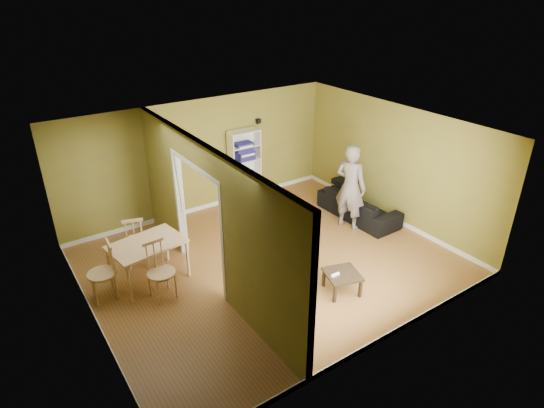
{
  "coord_description": "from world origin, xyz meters",
  "views": [
    {
      "loc": [
        -4.09,
        -6.13,
        4.88
      ],
      "look_at": [
        0.2,
        0.2,
        1.1
      ],
      "focal_mm": 30.0,
      "sensor_mm": 36.0,
      "label": 1
    }
  ],
  "objects_px": {
    "person": "(351,180)",
    "bookshelf": "(244,166)",
    "sofa": "(359,202)",
    "coffee_table": "(342,276)",
    "chair_far": "(136,240)",
    "dining_table": "(147,247)",
    "chair_near": "(161,271)",
    "chair_left": "(102,272)"
  },
  "relations": [
    {
      "from": "bookshelf",
      "to": "coffee_table",
      "type": "distance_m",
      "value": 4.15
    },
    {
      "from": "bookshelf",
      "to": "chair_left",
      "type": "height_order",
      "value": "bookshelf"
    },
    {
      "from": "coffee_table",
      "to": "chair_near",
      "type": "xyz_separation_m",
      "value": [
        -2.62,
        1.59,
        0.2
      ]
    },
    {
      "from": "coffee_table",
      "to": "chair_left",
      "type": "height_order",
      "value": "chair_left"
    },
    {
      "from": "coffee_table",
      "to": "chair_near",
      "type": "distance_m",
      "value": 3.07
    },
    {
      "from": "coffee_table",
      "to": "chair_left",
      "type": "xyz_separation_m",
      "value": [
        -3.44,
        2.12,
        0.2
      ]
    },
    {
      "from": "chair_near",
      "to": "chair_far",
      "type": "relative_size",
      "value": 0.99
    },
    {
      "from": "chair_left",
      "to": "chair_near",
      "type": "relative_size",
      "value": 1.01
    },
    {
      "from": "chair_near",
      "to": "chair_left",
      "type": "bearing_deg",
      "value": 143.17
    },
    {
      "from": "person",
      "to": "dining_table",
      "type": "distance_m",
      "value": 4.35
    },
    {
      "from": "coffee_table",
      "to": "dining_table",
      "type": "distance_m",
      "value": 3.43
    },
    {
      "from": "coffee_table",
      "to": "chair_far",
      "type": "xyz_separation_m",
      "value": [
        -2.62,
        2.83,
        0.21
      ]
    },
    {
      "from": "person",
      "to": "chair_near",
      "type": "xyz_separation_m",
      "value": [
        -4.3,
        -0.08,
        -0.59
      ]
    },
    {
      "from": "coffee_table",
      "to": "chair_far",
      "type": "relative_size",
      "value": 0.54
    },
    {
      "from": "bookshelf",
      "to": "chair_left",
      "type": "bearing_deg",
      "value": -153.48
    },
    {
      "from": "sofa",
      "to": "chair_left",
      "type": "distance_m",
      "value": 5.63
    },
    {
      "from": "sofa",
      "to": "coffee_table",
      "type": "xyz_separation_m",
      "value": [
        -2.18,
        -1.87,
        -0.06
      ]
    },
    {
      "from": "sofa",
      "to": "coffee_table",
      "type": "distance_m",
      "value": 2.88
    },
    {
      "from": "bookshelf",
      "to": "chair_far",
      "type": "bearing_deg",
      "value": -158.13
    },
    {
      "from": "dining_table",
      "to": "chair_near",
      "type": "xyz_separation_m",
      "value": [
        0.0,
        -0.59,
        -0.18
      ]
    },
    {
      "from": "coffee_table",
      "to": "sofa",
      "type": "bearing_deg",
      "value": 40.64
    },
    {
      "from": "person",
      "to": "chair_far",
      "type": "bearing_deg",
      "value": 55.96
    },
    {
      "from": "person",
      "to": "coffee_table",
      "type": "xyz_separation_m",
      "value": [
        -1.68,
        -1.67,
        -0.79
      ]
    },
    {
      "from": "sofa",
      "to": "chair_far",
      "type": "relative_size",
      "value": 1.9
    },
    {
      "from": "chair_near",
      "to": "chair_far",
      "type": "distance_m",
      "value": 1.24
    },
    {
      "from": "chair_near",
      "to": "person",
      "type": "bearing_deg",
      "value": -3.17
    },
    {
      "from": "sofa",
      "to": "coffee_table",
      "type": "bearing_deg",
      "value": 129.79
    },
    {
      "from": "sofa",
      "to": "chair_far",
      "type": "xyz_separation_m",
      "value": [
        -4.8,
        0.96,
        0.15
      ]
    },
    {
      "from": "chair_near",
      "to": "chair_far",
      "type": "height_order",
      "value": "chair_far"
    },
    {
      "from": "person",
      "to": "bookshelf",
      "type": "relative_size",
      "value": 1.24
    },
    {
      "from": "bookshelf",
      "to": "dining_table",
      "type": "xyz_separation_m",
      "value": [
        -3.11,
        -1.9,
        -0.19
      ]
    },
    {
      "from": "sofa",
      "to": "person",
      "type": "height_order",
      "value": "person"
    },
    {
      "from": "person",
      "to": "chair_left",
      "type": "bearing_deg",
      "value": 66.06
    },
    {
      "from": "coffee_table",
      "to": "chair_left",
      "type": "distance_m",
      "value": 4.05
    },
    {
      "from": "sofa",
      "to": "bookshelf",
      "type": "distance_m",
      "value": 2.83
    },
    {
      "from": "chair_near",
      "to": "bookshelf",
      "type": "bearing_deg",
      "value": 34.45
    },
    {
      "from": "dining_table",
      "to": "chair_far",
      "type": "bearing_deg",
      "value": 90.19
    },
    {
      "from": "person",
      "to": "chair_left",
      "type": "relative_size",
      "value": 2.11
    },
    {
      "from": "bookshelf",
      "to": "person",
      "type": "bearing_deg",
      "value": -63.7
    },
    {
      "from": "coffee_table",
      "to": "chair_far",
      "type": "distance_m",
      "value": 3.86
    },
    {
      "from": "person",
      "to": "bookshelf",
      "type": "xyz_separation_m",
      "value": [
        -1.19,
        2.41,
        -0.22
      ]
    },
    {
      "from": "chair_near",
      "to": "coffee_table",
      "type": "bearing_deg",
      "value": -35.6
    }
  ]
}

